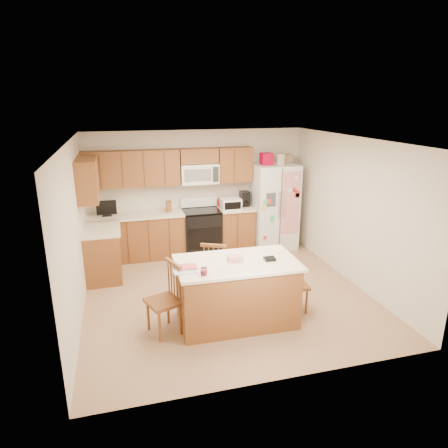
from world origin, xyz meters
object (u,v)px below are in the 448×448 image
object	(u,v)px
stove	(201,231)
windsor_chair_back	(215,271)
windsor_chair_right	(294,284)
refrigerator	(274,205)
windsor_chair_left	(165,301)
island	(236,291)

from	to	relation	value
stove	windsor_chair_back	bearing A→B (deg)	-95.74
stove	windsor_chair_back	distance (m)	2.06
windsor_chair_right	refrigerator	bearing A→B (deg)	74.72
windsor_chair_left	island	bearing A→B (deg)	0.92
island	refrigerator	bearing A→B (deg)	59.01
stove	windsor_chair_left	bearing A→B (deg)	-111.23
windsor_chair_back	stove	bearing A→B (deg)	84.26
stove	island	xyz separation A→B (m)	(-0.09, -2.82, -0.01)
stove	windsor_chair_back	world-z (taller)	stove
stove	island	size ratio (longest dim) A/B	0.64
windsor_chair_left	windsor_chair_back	distance (m)	1.19
windsor_chair_back	windsor_chair_right	xyz separation A→B (m)	(1.05, -0.68, -0.04)
island	windsor_chair_left	distance (m)	1.02
windsor_chair_right	windsor_chair_back	bearing A→B (deg)	147.14
windsor_chair_back	refrigerator	bearing A→B (deg)	48.25
stove	windsor_chair_left	xyz separation A→B (m)	(-1.10, -2.84, 0.00)
refrigerator	windsor_chair_back	world-z (taller)	refrigerator
island	windsor_chair_left	world-z (taller)	island
island	windsor_chair_back	size ratio (longest dim) A/B	1.81
stove	island	world-z (taller)	stove
island	windsor_chair_right	distance (m)	0.94
windsor_chair_right	windsor_chair_left	bearing A→B (deg)	-176.80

